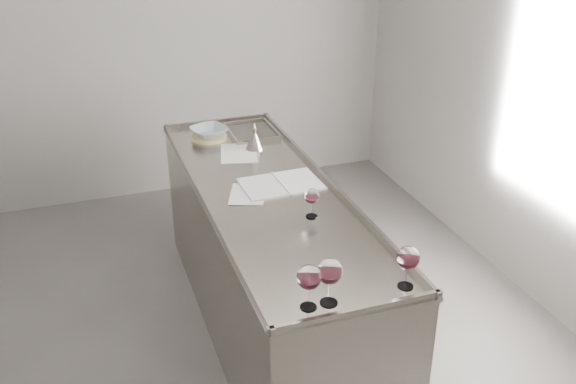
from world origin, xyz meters
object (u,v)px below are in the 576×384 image
object	(u,v)px
wine_glass_left	(309,278)
wine_glass_right	(408,259)
counter	(269,263)
wine_glass_middle	(330,272)
wine_glass_small	(312,197)
wine_funnel	(255,141)
ceramic_bowl	(209,132)
notebook	(281,184)

from	to	relation	value
wine_glass_left	wine_glass_right	distance (m)	0.45
counter	wine_glass_right	size ratio (longest dim) A/B	12.30
wine_glass_left	wine_glass_right	bearing A→B (deg)	0.00
wine_glass_middle	wine_glass_small	size ratio (longest dim) A/B	1.33
wine_glass_middle	wine_funnel	world-z (taller)	wine_glass_middle
wine_glass_left	wine_glass_right	world-z (taller)	wine_glass_left
counter	wine_glass_left	bearing A→B (deg)	-99.05
wine_funnel	wine_glass_middle	bearing A→B (deg)	-96.53
wine_glass_left	wine_glass_middle	size ratio (longest dim) A/B	0.94
counter	wine_funnel	world-z (taller)	wine_funnel
ceramic_bowl	wine_glass_small	bearing A→B (deg)	-78.96
wine_glass_small	notebook	xyz separation A→B (m)	(-0.03, 0.41, -0.11)
wine_glass_left	notebook	bearing A→B (deg)	76.68
counter	wine_glass_middle	distance (m)	1.25
wine_glass_right	ceramic_bowl	size ratio (longest dim) A/B	0.84
wine_glass_middle	wine_glass_left	bearing A→B (deg)	180.00
counter	ceramic_bowl	size ratio (longest dim) A/B	10.36
notebook	wine_glass_left	bearing A→B (deg)	-104.80
wine_glass_left	ceramic_bowl	bearing A→B (deg)	88.59
ceramic_bowl	wine_glass_right	bearing A→B (deg)	-78.73
wine_glass_left	notebook	distance (m)	1.18
wine_glass_middle	counter	bearing A→B (deg)	85.65
wine_glass_small	wine_funnel	xyz separation A→B (m)	(-0.01, 0.99, -0.06)
wine_glass_small	notebook	distance (m)	0.43
counter	wine_funnel	xyz separation A→B (m)	(0.11, 0.63, 0.52)
notebook	wine_funnel	xyz separation A→B (m)	(0.02, 0.58, 0.05)
counter	ceramic_bowl	world-z (taller)	ceramic_bowl
wine_glass_left	wine_funnel	distance (m)	1.74
counter	wine_glass_right	xyz separation A→B (m)	(0.27, -1.08, 0.61)
wine_glass_small	ceramic_bowl	distance (m)	1.30
wine_glass_right	ceramic_bowl	distance (m)	2.04
wine_glass_small	wine_funnel	distance (m)	0.99
counter	wine_glass_right	bearing A→B (deg)	-75.73
counter	wine_glass_small	xyz separation A→B (m)	(0.12, -0.35, 0.58)
wine_glass_left	wine_glass_right	size ratio (longest dim) A/B	1.01
wine_glass_left	notebook	xyz separation A→B (m)	(0.27, 1.14, -0.13)
wine_glass_middle	notebook	world-z (taller)	wine_glass_middle
wine_glass_right	wine_glass_middle	bearing A→B (deg)	-180.00
counter	wine_glass_small	distance (m)	0.69
wine_glass_right	ceramic_bowl	bearing A→B (deg)	101.27
counter	wine_glass_small	world-z (taller)	wine_glass_small
counter	notebook	bearing A→B (deg)	30.67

